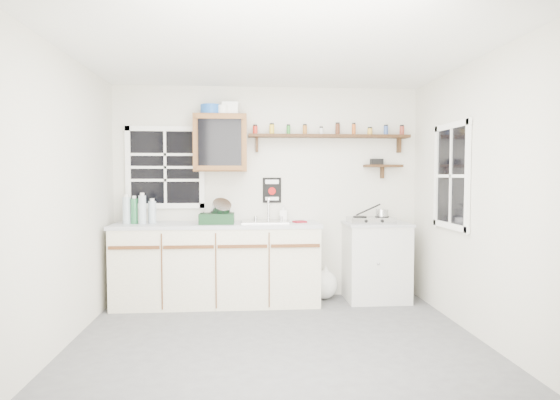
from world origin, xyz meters
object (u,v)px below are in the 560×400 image
(main_cabinet, at_px, (218,263))
(spice_shelf, at_px, (329,135))
(upper_cabinet, at_px, (220,143))
(right_cabinet, at_px, (376,261))
(hotplate, at_px, (371,220))
(dish_rack, at_px, (218,215))

(main_cabinet, relative_size, spice_shelf, 1.21)
(spice_shelf, bearing_deg, upper_cabinet, -176.89)
(right_cabinet, distance_m, spice_shelf, 1.57)
(upper_cabinet, distance_m, spice_shelf, 1.28)
(right_cabinet, relative_size, upper_cabinet, 1.40)
(main_cabinet, distance_m, spice_shelf, 1.98)
(upper_cabinet, height_order, spice_shelf, upper_cabinet)
(right_cabinet, xyz_separation_m, spice_shelf, (-0.52, 0.19, 1.47))
(right_cabinet, height_order, upper_cabinet, upper_cabinet)
(upper_cabinet, bearing_deg, spice_shelf, 3.11)
(right_cabinet, bearing_deg, main_cabinet, -179.21)
(main_cabinet, height_order, right_cabinet, main_cabinet)
(spice_shelf, bearing_deg, hotplate, -24.69)
(upper_cabinet, relative_size, spice_shelf, 0.34)
(spice_shelf, distance_m, hotplate, 1.10)
(upper_cabinet, xyz_separation_m, hotplate, (1.73, -0.14, -0.88))
(spice_shelf, xyz_separation_m, dish_rack, (-1.30, -0.27, -0.92))
(upper_cabinet, relative_size, hotplate, 1.23)
(right_cabinet, distance_m, hotplate, 0.49)
(right_cabinet, relative_size, hotplate, 1.72)
(hotplate, bearing_deg, dish_rack, -179.47)
(dish_rack, bearing_deg, upper_cabinet, 84.29)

